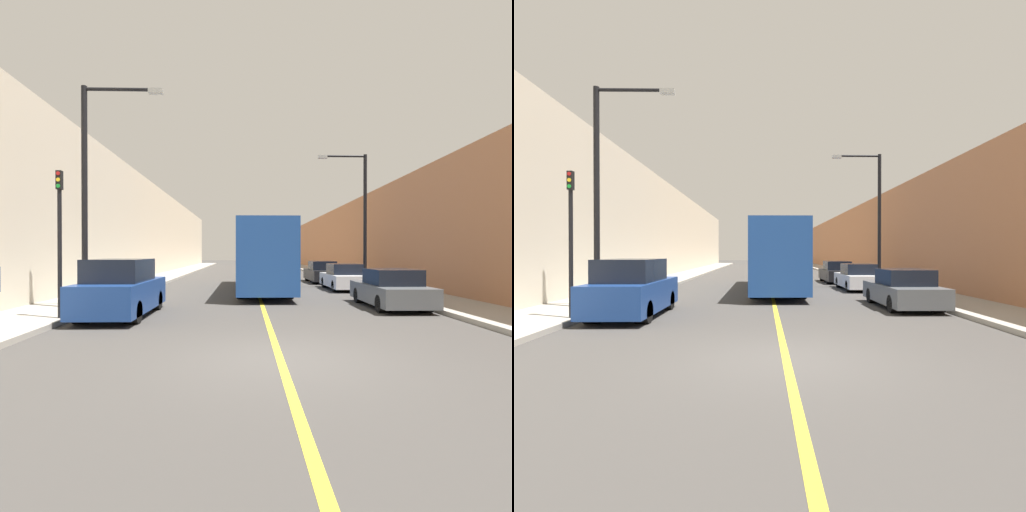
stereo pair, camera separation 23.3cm
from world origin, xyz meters
TOP-DOWN VIEW (x-y plane):
  - ground_plane at (0.00, 0.00)m, footprint 200.00×200.00m
  - sidewalk_left at (-7.26, 30.00)m, footprint 2.72×72.00m
  - sidewalk_right at (7.26, 30.00)m, footprint 2.72×72.00m
  - building_row_left at (-10.62, 30.00)m, footprint 4.00×72.00m
  - building_row_right at (10.62, 30.00)m, footprint 4.00×72.00m
  - road_center_line at (0.00, 30.00)m, footprint 0.16×72.00m
  - bus at (0.24, 14.07)m, footprint 2.55×12.37m
  - parked_suv_left at (-4.68, 5.34)m, footprint 1.88×4.66m
  - car_right_near at (4.84, 7.23)m, footprint 1.89×4.44m
  - car_right_mid at (4.84, 14.44)m, footprint 1.84×4.44m
  - car_right_far at (4.67, 19.91)m, footprint 1.84×4.69m
  - street_lamp_left at (-5.96, 6.20)m, footprint 2.80×0.24m
  - street_lamp_right at (5.95, 14.95)m, footprint 2.80×0.24m
  - traffic_light at (-6.11, 4.12)m, footprint 0.16×0.18m

SIDE VIEW (x-z plane):
  - ground_plane at x=0.00m, z-range 0.00..0.00m
  - road_center_line at x=0.00m, z-range 0.00..0.01m
  - sidewalk_left at x=-7.26m, z-range 0.00..0.15m
  - sidewalk_right at x=7.26m, z-range 0.00..0.15m
  - car_right_mid at x=4.84m, z-range -0.07..1.39m
  - car_right_near at x=4.84m, z-range -0.07..1.39m
  - car_right_far at x=4.67m, z-range -0.07..1.42m
  - parked_suv_left at x=-4.68m, z-range -0.07..1.80m
  - bus at x=0.24m, z-range 0.12..3.65m
  - traffic_light at x=-6.11m, z-range 0.34..4.66m
  - building_row_right at x=10.62m, z-range 0.00..6.57m
  - building_row_left at x=-10.62m, z-range 0.00..8.09m
  - street_lamp_right at x=5.95m, z-range 0.71..8.24m
  - street_lamp_left at x=-5.96m, z-range 0.71..8.36m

